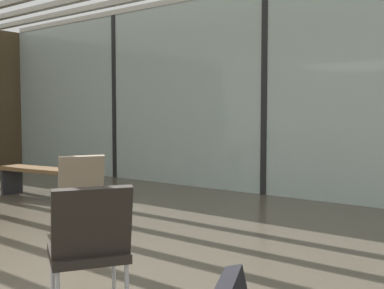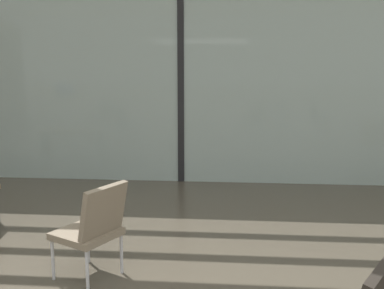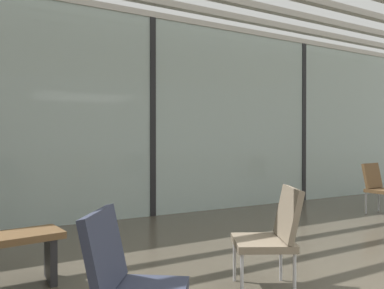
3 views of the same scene
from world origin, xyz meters
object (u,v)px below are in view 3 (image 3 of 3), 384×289
at_px(parked_airplane, 123,110).
at_px(lounge_chair_4, 379,185).
at_px(lounge_chair_3, 127,278).
at_px(lounge_chair_0, 273,232).

distance_m(parked_airplane, lounge_chair_4, 6.78).
bearing_deg(lounge_chair_4, lounge_chair_3, -164.57).
distance_m(parked_airplane, lounge_chair_3, 8.82).
bearing_deg(lounge_chair_3, lounge_chair_4, -33.57).
relative_size(lounge_chair_0, lounge_chair_4, 1.00).
height_order(lounge_chair_0, lounge_chair_3, same).
bearing_deg(lounge_chair_0, lounge_chair_3, -45.55).
distance_m(parked_airplane, lounge_chair_0, 8.05).
bearing_deg(lounge_chair_0, parked_airplane, -162.06).
height_order(lounge_chair_0, lounge_chair_4, same).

